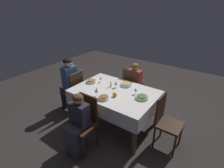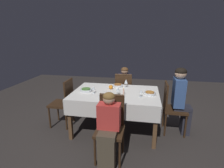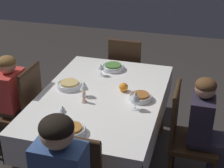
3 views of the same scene
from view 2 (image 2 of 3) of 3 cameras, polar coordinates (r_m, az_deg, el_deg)
ground_plane at (r=3.45m, az=1.06°, el=-14.50°), size 8.00×8.00×0.00m
dining_table at (r=3.17m, az=1.12°, el=-4.13°), size 1.53×1.05×0.74m
chair_east at (r=3.32m, az=18.80°, el=-6.68°), size 0.39×0.39×0.94m
chair_north at (r=3.91m, az=3.84°, el=-2.39°), size 0.39×0.39×0.94m
chair_south at (r=2.54m, az=-0.50°, el=-13.05°), size 0.39×0.39×0.94m
chair_west at (r=3.50m, az=-15.39°, el=-5.24°), size 0.39×0.39×0.94m
person_adult_denim at (r=3.29m, az=21.64°, el=-4.07°), size 0.34×0.30×1.21m
person_child_dark at (r=4.05m, az=4.13°, el=-0.92°), size 0.30×0.33×1.05m
person_child_red at (r=2.37m, az=-1.27°, el=-13.92°), size 0.30×0.33×1.03m
bowl_east at (r=3.07m, az=12.23°, el=-2.97°), size 0.20×0.20×0.06m
wine_glass_east at (r=2.93m, az=9.46°, el=-2.53°), size 0.06×0.06×0.12m
bowl_north at (r=3.46m, az=1.91°, el=-0.45°), size 0.20×0.20×0.06m
wine_glass_north at (r=3.40m, az=4.61°, el=0.78°), size 0.07×0.07×0.16m
bowl_south at (r=2.85m, az=-0.96°, el=-4.11°), size 0.23×0.23×0.06m
wine_glass_south at (r=2.98m, az=1.88°, el=-1.79°), size 0.07×0.07×0.14m
bowl_west at (r=3.22m, az=-8.48°, el=-1.90°), size 0.22×0.22×0.06m
wine_glass_west at (r=3.08m, az=-6.07°, el=-1.41°), size 0.06×0.06×0.13m
candle_centerpiece at (r=3.01m, az=3.82°, el=-2.69°), size 0.05×0.05×0.12m
orange_fruit at (r=3.31m, az=-0.40°, el=-1.01°), size 0.08×0.08×0.08m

